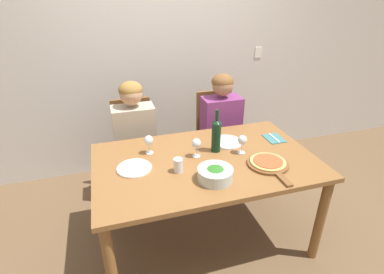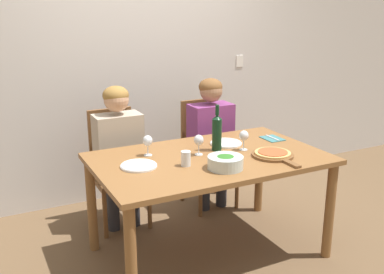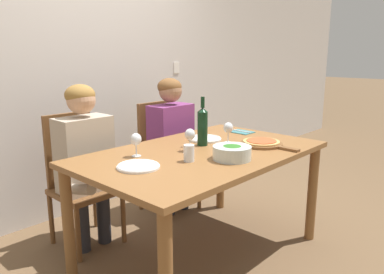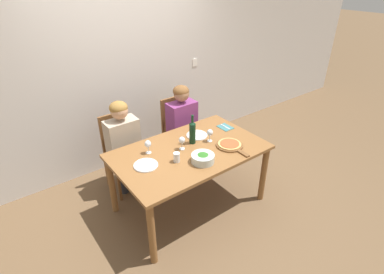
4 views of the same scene
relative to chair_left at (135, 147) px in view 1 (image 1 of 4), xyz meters
name	(u,v)px [view 1 (image 1 of 4)]	position (x,y,z in m)	size (l,w,h in m)	color
ground_plane	(204,236)	(0.44, -0.84, -0.51)	(40.00, 40.00, 0.00)	brown
back_wall	(164,48)	(0.44, 0.53, 0.84)	(10.00, 0.06, 2.70)	silver
dining_table	(205,170)	(0.44, -0.84, 0.17)	(1.64, 1.01, 0.77)	brown
chair_left	(135,147)	(0.00, 0.00, 0.00)	(0.42, 0.42, 0.98)	brown
chair_right	(217,136)	(0.86, 0.00, 0.00)	(0.42, 0.42, 0.98)	brown
person_woman	(135,133)	(0.00, -0.12, 0.21)	(0.47, 0.51, 1.20)	#28282D
person_man	(222,122)	(0.86, -0.12, 0.21)	(0.47, 0.51, 1.20)	#28282D
wine_bottle	(216,135)	(0.56, -0.74, 0.41)	(0.07, 0.07, 0.34)	black
broccoli_bowl	(215,174)	(0.41, -1.11, 0.31)	(0.24, 0.24, 0.09)	silver
dinner_plate_left	(134,168)	(-0.09, -0.82, 0.28)	(0.25, 0.25, 0.02)	white
dinner_plate_right	(227,142)	(0.70, -0.64, 0.28)	(0.25, 0.25, 0.02)	white
pizza_on_board	(268,163)	(0.85, -1.05, 0.28)	(0.30, 0.44, 0.04)	brown
wine_glass_left	(149,141)	(0.06, -0.63, 0.37)	(0.07, 0.07, 0.15)	silver
wine_glass_right	(242,141)	(0.74, -0.83, 0.37)	(0.07, 0.07, 0.15)	silver
wine_glass_centre	(196,144)	(0.39, -0.78, 0.37)	(0.07, 0.07, 0.15)	silver
water_tumbler	(178,165)	(0.20, -0.94, 0.32)	(0.07, 0.07, 0.10)	silver
fork_on_napkin	(274,138)	(1.11, -0.69, 0.27)	(0.14, 0.18, 0.01)	#387075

